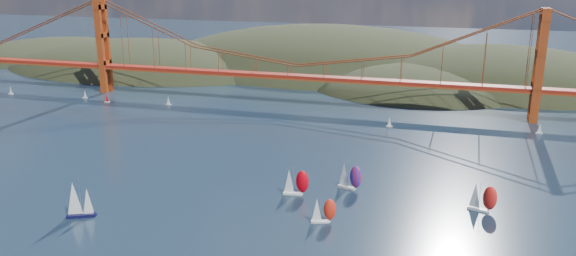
% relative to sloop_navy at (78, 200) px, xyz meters
% --- Properties ---
extents(headlands, '(725.00, 225.00, 96.00)m').
position_rel_sloop_navy_xyz_m(headlands, '(72.26, 254.10, -18.10)').
color(headlands, black).
rests_on(headlands, ground).
extents(bridge, '(552.00, 12.00, 55.00)m').
position_rel_sloop_navy_xyz_m(bridge, '(25.57, 155.81, 26.59)').
color(bridge, maroon).
rests_on(bridge, ground).
extents(sloop_navy, '(8.76, 6.85, 12.78)m').
position_rel_sloop_navy_xyz_m(sloop_navy, '(0.00, 0.00, 0.00)').
color(sloop_navy, black).
rests_on(sloop_navy, ground).
extents(racer_0, '(8.81, 4.11, 9.95)m').
position_rel_sloop_navy_xyz_m(racer_0, '(59.22, 35.15, -0.94)').
color(racer_0, silver).
rests_on(racer_0, ground).
extents(racer_1, '(7.70, 4.57, 8.62)m').
position_rel_sloop_navy_xyz_m(racer_1, '(72.80, 17.08, -1.57)').
color(racer_1, white).
rests_on(racer_1, ground).
extents(racer_2, '(8.94, 5.24, 10.02)m').
position_rel_sloop_navy_xyz_m(racer_2, '(118.90, 39.01, -0.91)').
color(racer_2, white).
rests_on(racer_2, ground).
extents(racer_rwb, '(9.01, 5.41, 10.09)m').
position_rel_sloop_navy_xyz_m(racer_rwb, '(75.76, 45.28, -0.87)').
color(racer_rwb, silver).
rests_on(racer_rwb, ground).
extents(distant_boat_0, '(3.00, 2.00, 4.70)m').
position_rel_sloop_navy_xyz_m(distant_boat_0, '(-143.88, 133.59, -3.23)').
color(distant_boat_0, silver).
rests_on(distant_boat_0, ground).
extents(distant_boat_1, '(3.00, 2.00, 4.70)m').
position_rel_sloop_navy_xyz_m(distant_boat_1, '(-95.13, 137.20, -3.23)').
color(distant_boat_1, silver).
rests_on(distant_boat_1, ground).
extents(distant_boat_2, '(3.00, 2.00, 4.70)m').
position_rel_sloop_navy_xyz_m(distant_boat_2, '(-77.23, 132.01, -3.23)').
color(distant_boat_2, silver).
rests_on(distant_boat_2, ground).
extents(distant_boat_3, '(3.00, 2.00, 4.70)m').
position_rel_sloop_navy_xyz_m(distant_boat_3, '(-41.16, 136.09, -3.23)').
color(distant_boat_3, silver).
rests_on(distant_boat_3, ground).
extents(distant_boat_4, '(3.00, 2.00, 4.70)m').
position_rel_sloop_navy_xyz_m(distant_boat_4, '(147.87, 134.18, -3.23)').
color(distant_boat_4, silver).
rests_on(distant_boat_4, ground).
extents(distant_boat_8, '(3.00, 2.00, 4.70)m').
position_rel_sloop_navy_xyz_m(distant_boat_8, '(80.57, 126.37, -3.23)').
color(distant_boat_8, silver).
rests_on(distant_boat_8, ground).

